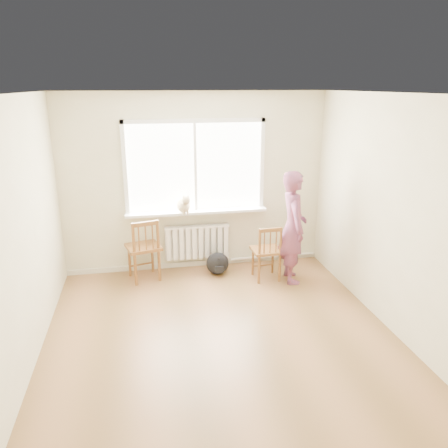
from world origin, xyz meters
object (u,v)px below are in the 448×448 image
cat (184,205)px  backpack (218,263)px  chair_left (144,250)px  chair_right (267,253)px  person (293,227)px

cat → backpack: bearing=-33.5°
chair_left → cat: (0.61, 0.20, 0.60)m
chair_left → cat: size_ratio=2.08×
chair_right → backpack: size_ratio=2.43×
backpack → chair_right: bearing=-25.7°
chair_right → backpack: chair_right is taller
person → cat: (-1.51, 0.60, 0.25)m
person → cat: 1.64m
chair_right → person: person is taller
chair_right → person: (0.35, -0.07, 0.40)m
chair_right → chair_left: bearing=-12.4°
chair_left → person: (2.12, -0.40, 0.35)m
person → cat: bearing=73.2°
chair_left → backpack: size_ratio=2.72×
chair_right → cat: (-1.16, 0.53, 0.65)m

